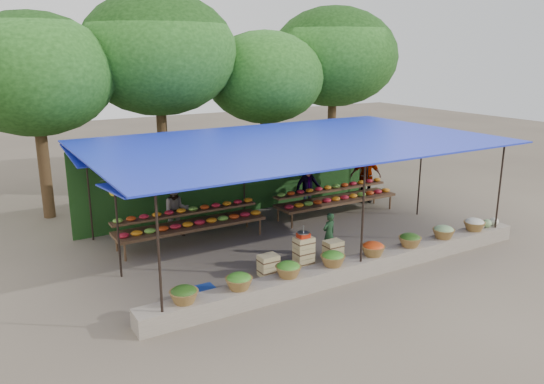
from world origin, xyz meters
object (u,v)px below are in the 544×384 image
weighing_scale (303,235)px  blue_crate_front (171,313)px  crate_counter (303,255)px  blue_crate_back (203,294)px  vendor_seated (329,234)px

weighing_scale → blue_crate_front: size_ratio=0.62×
crate_counter → blue_crate_back: (-2.83, -0.42, -0.16)m
crate_counter → weighing_scale: 0.53m
vendor_seated → weighing_scale: bearing=10.9°
weighing_scale → blue_crate_back: weighing_scale is taller
crate_counter → blue_crate_back: 2.87m
crate_counter → weighing_scale: (0.01, -0.00, 0.53)m
blue_crate_front → crate_counter: bearing=0.7°
crate_counter → vendor_seated: 1.17m
weighing_scale → blue_crate_front: (-3.70, -0.86, -0.69)m
blue_crate_front → weighing_scale: bearing=0.7°
blue_crate_back → weighing_scale: bearing=8.4°
weighing_scale → vendor_seated: size_ratio=0.28×
weighing_scale → vendor_seated: bearing=20.1°
crate_counter → weighing_scale: bearing=-0.0°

